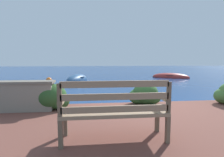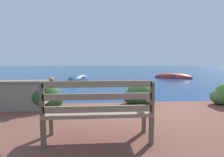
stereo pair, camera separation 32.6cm
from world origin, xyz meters
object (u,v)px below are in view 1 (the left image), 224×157
rowboat_mid (170,77)px  rowboat_nearest (77,80)px  mooring_buoy (49,80)px  park_bench (115,109)px

rowboat_mid → rowboat_nearest: bearing=42.6°
rowboat_nearest → mooring_buoy: size_ratio=5.93×
park_bench → mooring_buoy: park_bench is taller
rowboat_nearest → mooring_buoy: rowboat_nearest is taller
rowboat_nearest → mooring_buoy: 1.96m
mooring_buoy → park_bench: bearing=-71.2°
rowboat_nearest → rowboat_mid: (7.46, 1.53, -0.01)m
rowboat_nearest → rowboat_mid: size_ratio=0.84×
park_bench → rowboat_nearest: 9.83m
park_bench → rowboat_nearest: park_bench is taller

